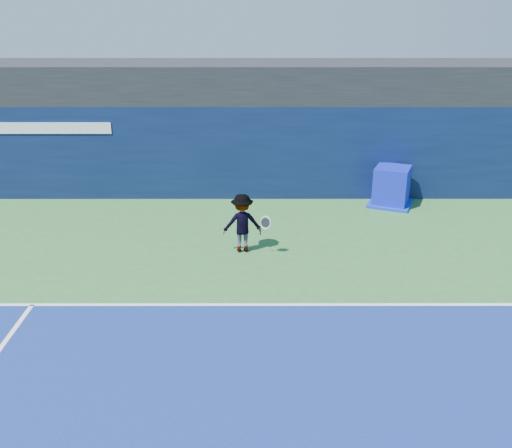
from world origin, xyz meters
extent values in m
plane|color=#2F692F|center=(0.00, 0.00, 0.00)|extent=(80.00, 80.00, 0.00)
cube|color=white|center=(0.00, 3.00, 0.01)|extent=(24.00, 0.10, 0.01)
cube|color=black|center=(0.00, 11.50, 3.60)|extent=(36.00, 3.00, 1.20)
cube|color=#0A1639|center=(0.00, 10.50, 1.50)|extent=(36.00, 1.00, 3.00)
cube|color=white|center=(-7.00, 9.99, 2.35)|extent=(4.50, 0.04, 0.35)
cube|color=#0C15B4|center=(4.07, 9.45, 0.62)|extent=(1.34, 1.34, 1.23)
cube|color=#0C29AE|center=(4.07, 9.45, 0.04)|extent=(1.68, 1.68, 0.08)
imported|color=silver|center=(-0.56, 5.85, 0.77)|extent=(1.06, 0.69, 1.54)
cylinder|color=black|center=(-0.11, 5.60, 0.65)|extent=(0.07, 0.14, 0.24)
torus|color=white|center=(0.03, 5.55, 0.90)|extent=(0.28, 0.16, 0.28)
cylinder|color=black|center=(0.03, 5.55, 0.90)|extent=(0.24, 0.12, 0.23)
sphere|color=#B7E519|center=(-0.56, 5.84, 0.81)|extent=(0.06, 0.06, 0.06)
camera|label=1|loc=(-0.22, -7.70, 6.06)|focal=40.00mm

